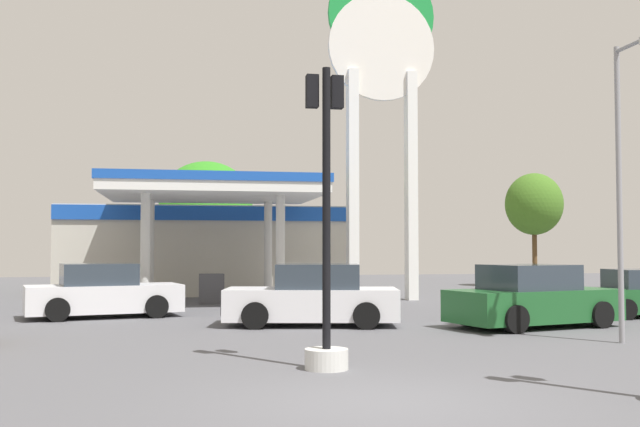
{
  "coord_description": "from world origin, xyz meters",
  "views": [
    {
      "loc": [
        -2.58,
        -9.61,
        2.06
      ],
      "look_at": [
        1.37,
        11.56,
        3.06
      ],
      "focal_mm": 41.4,
      "sensor_mm": 36.0,
      "label": 1
    }
  ],
  "objects_px": {
    "car_1": "(312,298)",
    "car_3": "(103,293)",
    "tree_1": "(206,203)",
    "corner_streetlamp": "(625,161)",
    "car_2": "(533,299)",
    "traffic_signal_0": "(326,266)",
    "station_pole_sign": "(382,81)",
    "tree_2": "(534,204)"
  },
  "relations": [
    {
      "from": "station_pole_sign",
      "to": "tree_2",
      "type": "relative_size",
      "value": 2.25
    },
    {
      "from": "traffic_signal_0",
      "to": "corner_streetlamp",
      "type": "distance_m",
      "value": 7.53
    },
    {
      "from": "car_3",
      "to": "corner_streetlamp",
      "type": "relative_size",
      "value": 0.73
    },
    {
      "from": "station_pole_sign",
      "to": "car_1",
      "type": "xyz_separation_m",
      "value": [
        -4.32,
        -8.72,
        -7.95
      ]
    },
    {
      "from": "station_pole_sign",
      "to": "car_3",
      "type": "xyz_separation_m",
      "value": [
        -10.02,
        -5.29,
        -7.97
      ]
    },
    {
      "from": "car_3",
      "to": "station_pole_sign",
      "type": "bearing_deg",
      "value": 27.83
    },
    {
      "from": "traffic_signal_0",
      "to": "tree_2",
      "type": "bearing_deg",
      "value": 56.29
    },
    {
      "from": "corner_streetlamp",
      "to": "car_3",
      "type": "bearing_deg",
      "value": 144.19
    },
    {
      "from": "car_1",
      "to": "car_2",
      "type": "distance_m",
      "value": 5.74
    },
    {
      "from": "car_1",
      "to": "car_2",
      "type": "xyz_separation_m",
      "value": [
        5.55,
        -1.46,
        -0.0
      ]
    },
    {
      "from": "tree_2",
      "to": "corner_streetlamp",
      "type": "distance_m",
      "value": 23.54
    },
    {
      "from": "traffic_signal_0",
      "to": "corner_streetlamp",
      "type": "bearing_deg",
      "value": 15.77
    },
    {
      "from": "tree_1",
      "to": "corner_streetlamp",
      "type": "distance_m",
      "value": 25.34
    },
    {
      "from": "car_1",
      "to": "corner_streetlamp",
      "type": "distance_m",
      "value": 8.39
    },
    {
      "from": "station_pole_sign",
      "to": "car_3",
      "type": "bearing_deg",
      "value": -152.17
    },
    {
      "from": "traffic_signal_0",
      "to": "tree_1",
      "type": "distance_m",
      "value": 26.11
    },
    {
      "from": "car_2",
      "to": "corner_streetlamp",
      "type": "bearing_deg",
      "value": -83.56
    },
    {
      "from": "car_2",
      "to": "traffic_signal_0",
      "type": "xyz_separation_m",
      "value": [
        -6.54,
        -5.48,
        1.02
      ]
    },
    {
      "from": "corner_streetlamp",
      "to": "car_2",
      "type": "bearing_deg",
      "value": 96.44
    },
    {
      "from": "car_2",
      "to": "traffic_signal_0",
      "type": "distance_m",
      "value": 8.6
    },
    {
      "from": "car_2",
      "to": "traffic_signal_0",
      "type": "height_order",
      "value": "traffic_signal_0"
    },
    {
      "from": "station_pole_sign",
      "to": "tree_1",
      "type": "bearing_deg",
      "value": 122.44
    },
    {
      "from": "car_1",
      "to": "tree_2",
      "type": "relative_size",
      "value": 0.8
    },
    {
      "from": "car_3",
      "to": "tree_1",
      "type": "relative_size",
      "value": 0.73
    },
    {
      "from": "station_pole_sign",
      "to": "car_3",
      "type": "height_order",
      "value": "station_pole_sign"
    },
    {
      "from": "car_3",
      "to": "corner_streetlamp",
      "type": "bearing_deg",
      "value": -35.81
    },
    {
      "from": "tree_2",
      "to": "corner_streetlamp",
      "type": "height_order",
      "value": "corner_streetlamp"
    },
    {
      "from": "traffic_signal_0",
      "to": "corner_streetlamp",
      "type": "xyz_separation_m",
      "value": [
        6.94,
        1.96,
        2.17
      ]
    },
    {
      "from": "station_pole_sign",
      "to": "corner_streetlamp",
      "type": "xyz_separation_m",
      "value": [
        1.63,
        -13.7,
        -4.76
      ]
    },
    {
      "from": "station_pole_sign",
      "to": "traffic_signal_0",
      "type": "height_order",
      "value": "station_pole_sign"
    },
    {
      "from": "car_1",
      "to": "tree_2",
      "type": "xyz_separation_m",
      "value": [
        14.86,
        16.81,
        3.61
      ]
    },
    {
      "from": "car_2",
      "to": "tree_1",
      "type": "xyz_separation_m",
      "value": [
        -7.77,
        20.46,
        3.64
      ]
    },
    {
      "from": "car_1",
      "to": "corner_streetlamp",
      "type": "bearing_deg",
      "value": -39.92
    },
    {
      "from": "car_2",
      "to": "corner_streetlamp",
      "type": "height_order",
      "value": "corner_streetlamp"
    },
    {
      "from": "car_2",
      "to": "car_3",
      "type": "height_order",
      "value": "car_2"
    },
    {
      "from": "station_pole_sign",
      "to": "car_1",
      "type": "relative_size",
      "value": 2.8
    },
    {
      "from": "station_pole_sign",
      "to": "tree_1",
      "type": "distance_m",
      "value": 12.93
    },
    {
      "from": "traffic_signal_0",
      "to": "tree_2",
      "type": "distance_m",
      "value": 28.67
    },
    {
      "from": "car_1",
      "to": "car_3",
      "type": "height_order",
      "value": "car_1"
    },
    {
      "from": "car_3",
      "to": "corner_streetlamp",
      "type": "distance_m",
      "value": 14.72
    },
    {
      "from": "tree_1",
      "to": "corner_streetlamp",
      "type": "bearing_deg",
      "value": -71.19
    },
    {
      "from": "car_2",
      "to": "tree_2",
      "type": "relative_size",
      "value": 0.81
    }
  ]
}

